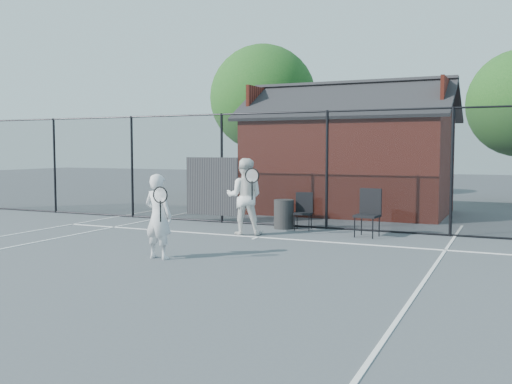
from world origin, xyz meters
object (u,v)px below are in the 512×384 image
at_px(player_front, 158,216).
at_px(player_back, 245,196).
at_px(chair_right, 367,214).
at_px(clubhouse, 349,162).
at_px(waste_bin, 284,214).
at_px(chair_left, 303,212).

height_order(player_front, player_back, player_back).
bearing_deg(chair_right, clubhouse, 116.65).
bearing_deg(player_back, clubhouse, 80.23).
relative_size(player_front, waste_bin, 2.12).
bearing_deg(player_front, clubhouse, 82.87).
bearing_deg(chair_left, waste_bin, 170.38).
relative_size(clubhouse, chair_right, 5.98).
relative_size(player_back, chair_left, 1.98).
distance_m(chair_left, chair_right, 1.82).
xyz_separation_m(clubhouse, player_front, (-1.14, -9.09, -0.82)).
bearing_deg(chair_left, clubhouse, 80.54).
distance_m(player_front, waste_bin, 4.75).
bearing_deg(chair_left, chair_right, -25.61).
xyz_separation_m(player_front, waste_bin, (0.63, 4.69, -0.42)).
bearing_deg(waste_bin, chair_right, -12.47).
bearing_deg(chair_right, player_back, -156.47).
relative_size(player_front, chair_left, 1.72).
distance_m(player_back, chair_left, 1.71).
bearing_deg(player_back, chair_left, 52.87).
distance_m(clubhouse, player_back, 5.84).
bearing_deg(chair_right, player_front, -117.68).
relative_size(clubhouse, waste_bin, 8.77).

